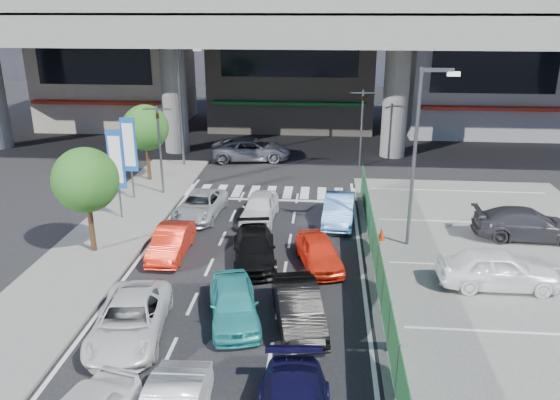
# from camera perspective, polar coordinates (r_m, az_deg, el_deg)

# --- Properties ---
(ground) EXTENTS (120.00, 120.00, 0.00)m
(ground) POSITION_cam_1_polar(r_m,az_deg,el_deg) (20.46, -4.72, -10.96)
(ground) COLOR black
(ground) RESTS_ON ground
(parking_lot) EXTENTS (12.00, 28.00, 0.06)m
(parking_lot) POSITION_cam_1_polar(r_m,az_deg,el_deg) (23.30, 24.30, -8.66)
(parking_lot) COLOR #5A5A57
(parking_lot) RESTS_ON ground
(sidewalk_left) EXTENTS (4.00, 30.00, 0.12)m
(sidewalk_left) POSITION_cam_1_polar(r_m,az_deg,el_deg) (25.79, -18.81, -5.09)
(sidewalk_left) COLOR #5A5A57
(sidewalk_left) RESTS_ON ground
(fence_run) EXTENTS (0.16, 22.00, 1.80)m
(fence_run) POSITION_cam_1_polar(r_m,az_deg,el_deg) (20.76, 10.41, -7.92)
(fence_run) COLOR #1E592C
(fence_run) RESTS_ON ground
(expressway) EXTENTS (64.00, 14.00, 10.75)m
(expressway) POSITION_cam_1_polar(r_m,az_deg,el_deg) (39.50, 0.36, 17.29)
(expressway) COLOR slate
(expressway) RESTS_ON ground
(building_west) EXTENTS (12.00, 10.90, 13.00)m
(building_west) POSITION_cam_1_polar(r_m,az_deg,el_deg) (53.04, -16.82, 14.64)
(building_west) COLOR #A19582
(building_west) RESTS_ON ground
(building_center) EXTENTS (14.00, 10.90, 15.00)m
(building_center) POSITION_cam_1_polar(r_m,az_deg,el_deg) (50.49, 1.40, 16.36)
(building_center) COLOR gray
(building_center) RESTS_ON ground
(building_east) EXTENTS (12.00, 10.90, 12.00)m
(building_east) POSITION_cam_1_polar(r_m,az_deg,el_deg) (51.14, 20.04, 13.58)
(building_east) COLOR gray
(building_east) RESTS_ON ground
(traffic_light_left) EXTENTS (1.60, 1.24, 5.20)m
(traffic_light_left) POSITION_cam_1_polar(r_m,az_deg,el_deg) (31.46, -12.58, 7.34)
(traffic_light_left) COLOR #595B60
(traffic_light_left) RESTS_ON ground
(traffic_light_right) EXTENTS (1.60, 1.24, 5.20)m
(traffic_light_right) POSITION_cam_1_polar(r_m,az_deg,el_deg) (36.98, 8.61, 9.38)
(traffic_light_right) COLOR #595B60
(traffic_light_right) RESTS_ON ground
(street_lamp_right) EXTENTS (1.65, 0.22, 8.00)m
(street_lamp_right) POSITION_cam_1_polar(r_m,az_deg,el_deg) (24.34, 14.37, 5.68)
(street_lamp_right) COLOR #595B60
(street_lamp_right) RESTS_ON ground
(street_lamp_left) EXTENTS (1.65, 0.22, 8.00)m
(street_lamp_left) POSITION_cam_1_polar(r_m,az_deg,el_deg) (37.02, -10.14, 10.62)
(street_lamp_left) COLOR #595B60
(street_lamp_left) RESTS_ON ground
(signboard_near) EXTENTS (0.80, 0.14, 4.70)m
(signboard_near) POSITION_cam_1_polar(r_m,az_deg,el_deg) (28.33, -16.73, 3.81)
(signboard_near) COLOR #595B60
(signboard_near) RESTS_ON ground
(signboard_far) EXTENTS (0.80, 0.14, 4.70)m
(signboard_far) POSITION_cam_1_polar(r_m,az_deg,el_deg) (31.18, -15.47, 5.34)
(signboard_far) COLOR #595B60
(signboard_far) RESTS_ON ground
(tree_near) EXTENTS (2.80, 2.80, 4.80)m
(tree_near) POSITION_cam_1_polar(r_m,az_deg,el_deg) (24.65, -19.65, 1.96)
(tree_near) COLOR #382314
(tree_near) RESTS_ON ground
(tree_far) EXTENTS (2.80, 2.80, 4.80)m
(tree_far) POSITION_cam_1_polar(r_m,az_deg,el_deg) (34.39, -13.87, 7.33)
(tree_far) COLOR #382314
(tree_far) RESTS_ON ground
(sedan_white_mid_left) EXTENTS (2.78, 5.02, 1.33)m
(sedan_white_mid_left) POSITION_cam_1_polar(r_m,az_deg,el_deg) (18.99, -15.42, -11.96)
(sedan_white_mid_left) COLOR silver
(sedan_white_mid_left) RESTS_ON ground
(taxi_teal_mid) EXTENTS (2.54, 4.32, 1.38)m
(taxi_teal_mid) POSITION_cam_1_polar(r_m,az_deg,el_deg) (19.28, -4.87, -10.64)
(taxi_teal_mid) COLOR teal
(taxi_teal_mid) RESTS_ON ground
(hatch_black_mid_right) EXTENTS (2.26, 4.39, 1.38)m
(hatch_black_mid_right) POSITION_cam_1_polar(r_m,az_deg,el_deg) (18.99, 1.92, -11.10)
(hatch_black_mid_right) COLOR black
(hatch_black_mid_right) RESTS_ON ground
(taxi_orange_left) EXTENTS (1.39, 3.88, 1.27)m
(taxi_orange_left) POSITION_cam_1_polar(r_m,az_deg,el_deg) (24.41, -11.28, -4.31)
(taxi_orange_left) COLOR red
(taxi_orange_left) RESTS_ON ground
(sedan_black_mid) EXTENTS (2.41, 4.57, 1.26)m
(sedan_black_mid) POSITION_cam_1_polar(r_m,az_deg,el_deg) (23.35, -2.70, -5.09)
(sedan_black_mid) COLOR black
(sedan_black_mid) RESTS_ON ground
(taxi_orange_right) EXTENTS (2.42, 4.02, 1.28)m
(taxi_orange_right) POSITION_cam_1_polar(r_m,az_deg,el_deg) (23.06, 4.09, -5.43)
(taxi_orange_right) COLOR red
(taxi_orange_right) RESTS_ON ground
(wagon_silver_front_left) EXTENTS (2.39, 4.59, 1.24)m
(wagon_silver_front_left) POSITION_cam_1_polar(r_m,az_deg,el_deg) (28.57, -8.34, -0.57)
(wagon_silver_front_left) COLOR #B6B9BE
(wagon_silver_front_left) RESTS_ON ground
(sedan_white_front_mid) EXTENTS (1.81, 4.12, 1.38)m
(sedan_white_front_mid) POSITION_cam_1_polar(r_m,az_deg,el_deg) (27.78, -2.13, -0.80)
(sedan_white_front_mid) COLOR silver
(sedan_white_front_mid) RESTS_ON ground
(kei_truck_front_right) EXTENTS (1.77, 4.29, 1.38)m
(kei_truck_front_right) POSITION_cam_1_polar(r_m,az_deg,el_deg) (27.72, 6.18, -0.96)
(kei_truck_front_right) COLOR #5689D2
(kei_truck_front_right) RESTS_ON ground
(crossing_wagon_silver) EXTENTS (5.84, 3.26, 1.54)m
(crossing_wagon_silver) POSITION_cam_1_polar(r_m,az_deg,el_deg) (38.88, -3.04, 5.30)
(crossing_wagon_silver) COLOR #929399
(crossing_wagon_silver) RESTS_ON ground
(parked_sedan_white) EXTENTS (4.54, 1.86, 1.54)m
(parked_sedan_white) POSITION_cam_1_polar(r_m,az_deg,el_deg) (22.80, 21.82, -6.67)
(parked_sedan_white) COLOR white
(parked_sedan_white) RESTS_ON parking_lot
(parked_sedan_dgrey) EXTENTS (4.98, 2.14, 1.43)m
(parked_sedan_dgrey) POSITION_cam_1_polar(r_m,az_deg,el_deg) (27.99, 24.43, -2.30)
(parked_sedan_dgrey) COLOR #2F2E34
(parked_sedan_dgrey) RESTS_ON parking_lot
(traffic_cone) EXTENTS (0.38, 0.38, 0.64)m
(traffic_cone) POSITION_cam_1_polar(r_m,az_deg,el_deg) (25.87, 10.56, -3.47)
(traffic_cone) COLOR red
(traffic_cone) RESTS_ON parking_lot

